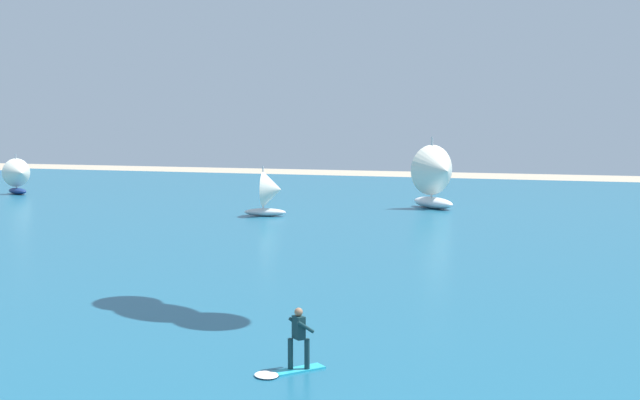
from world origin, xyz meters
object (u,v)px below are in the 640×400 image
object	(u,v)px
kitesurfer	(292,349)
sailboat_anchored_offshore	(271,193)
sailboat_leading	(438,176)
sailboat_trailing	(19,176)

from	to	relation	value
kitesurfer	sailboat_anchored_offshore	distance (m)	36.45
sailboat_anchored_offshore	kitesurfer	bearing A→B (deg)	-64.56
sailboat_leading	sailboat_anchored_offshore	xyz separation A→B (m)	(-10.12, -9.36, -0.93)
kitesurfer	sailboat_trailing	xyz separation A→B (m)	(-45.98, 41.31, 1.17)
kitesurfer	sailboat_trailing	world-z (taller)	sailboat_trailing
sailboat_leading	sailboat_anchored_offshore	distance (m)	13.82
sailboat_trailing	sailboat_anchored_offshore	size ratio (longest dim) A/B	1.07
sailboat_trailing	sailboat_anchored_offshore	distance (m)	31.47
kitesurfer	sailboat_leading	size ratio (longest dim) A/B	0.34
sailboat_leading	sailboat_anchored_offshore	size ratio (longest dim) A/B	1.56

